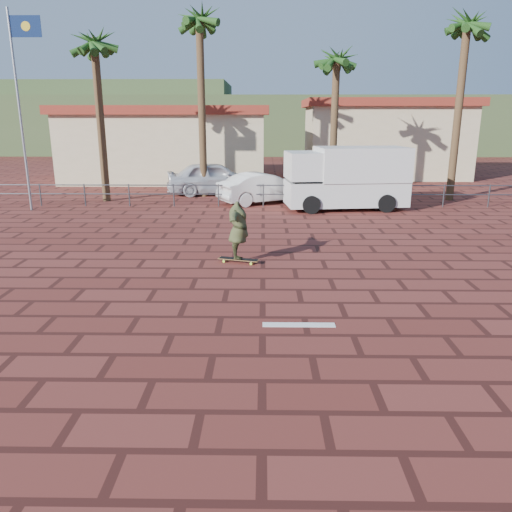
{
  "coord_description": "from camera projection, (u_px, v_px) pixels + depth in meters",
  "views": [
    {
      "loc": [
        0.01,
        -10.11,
        3.86
      ],
      "look_at": [
        -0.16,
        0.87,
        0.8
      ],
      "focal_mm": 35.0,
      "sensor_mm": 36.0,
      "label": 1
    }
  ],
  "objects": [
    {
      "name": "palm_far_left",
      "position": [
        95.0,
        48.0,
        22.05
      ],
      "size": [
        2.4,
        2.4,
        8.25
      ],
      "color": "brown",
      "rests_on": "ground"
    },
    {
      "name": "palm_right",
      "position": [
        467.0,
        30.0,
        22.09
      ],
      "size": [
        2.4,
        2.4,
        9.05
      ],
      "color": "brown",
      "rests_on": "ground"
    },
    {
      "name": "paint_stripe",
      "position": [
        299.0,
        325.0,
        9.61
      ],
      "size": [
        1.4,
        0.22,
        0.01
      ],
      "primitive_type": "cube",
      "color": "white",
      "rests_on": "ground"
    },
    {
      "name": "skateboarder",
      "position": [
        238.0,
        230.0,
        13.48
      ],
      "size": [
        0.55,
        1.96,
        1.6
      ],
      "primitive_type": "imported",
      "rotation": [
        0.0,
        0.0,
        1.56
      ],
      "color": "#3D4223",
      "rests_on": "longboard"
    },
    {
      "name": "longboard",
      "position": [
        239.0,
        259.0,
        13.7
      ],
      "size": [
        1.16,
        0.55,
        0.11
      ],
      "rotation": [
        0.0,
        0.0,
        -0.28
      ],
      "color": "olive",
      "rests_on": "ground"
    },
    {
      "name": "ground",
      "position": [
        263.0,
        302.0,
        10.77
      ],
      "size": [
        120.0,
        120.0,
        0.0
      ],
      "primitive_type": "plane",
      "color": "maroon",
      "rests_on": "ground"
    },
    {
      "name": "guardrail",
      "position": [
        263.0,
        191.0,
        22.15
      ],
      "size": [
        24.06,
        0.06,
        1.0
      ],
      "color": "#47494F",
      "rests_on": "ground"
    },
    {
      "name": "building_west",
      "position": [
        169.0,
        143.0,
        31.44
      ],
      "size": [
        12.6,
        7.6,
        4.5
      ],
      "color": "beige",
      "rests_on": "ground"
    },
    {
      "name": "campervan",
      "position": [
        347.0,
        177.0,
        21.43
      ],
      "size": [
        5.31,
        2.74,
        2.64
      ],
      "rotation": [
        0.0,
        0.0,
        0.12
      ],
      "color": "silver",
      "rests_on": "ground"
    },
    {
      "name": "building_east",
      "position": [
        384.0,
        138.0,
        33.09
      ],
      "size": [
        10.6,
        6.6,
        5.0
      ],
      "color": "beige",
      "rests_on": "ground"
    },
    {
      "name": "car_silver",
      "position": [
        215.0,
        178.0,
        25.73
      ],
      "size": [
        5.19,
        2.87,
        1.67
      ],
      "primitive_type": "imported",
      "rotation": [
        0.0,
        0.0,
        1.76
      ],
      "color": "silver",
      "rests_on": "ground"
    },
    {
      "name": "car_white",
      "position": [
        264.0,
        188.0,
        23.1
      ],
      "size": [
        4.45,
        3.34,
        1.4
      ],
      "primitive_type": "imported",
      "rotation": [
        0.0,
        0.0,
        2.07
      ],
      "color": "silver",
      "rests_on": "ground"
    },
    {
      "name": "flagpole",
      "position": [
        21.0,
        97.0,
        20.26
      ],
      "size": [
        1.3,
        0.1,
        8.0
      ],
      "color": "gray",
      "rests_on": "ground"
    },
    {
      "name": "hill_front",
      "position": [
        264.0,
        125.0,
        58.12
      ],
      "size": [
        70.0,
        18.0,
        6.0
      ],
      "primitive_type": "cube",
      "color": "#384C28",
      "rests_on": "ground"
    },
    {
      "name": "palm_left",
      "position": [
        199.0,
        26.0,
        23.13
      ],
      "size": [
        2.4,
        2.4,
        9.45
      ],
      "color": "brown",
      "rests_on": "ground"
    },
    {
      "name": "palm_center",
      "position": [
        337.0,
        63.0,
        23.94
      ],
      "size": [
        2.4,
        2.4,
        7.75
      ],
      "color": "brown",
      "rests_on": "ground"
    },
    {
      "name": "hill_back",
      "position": [
        92.0,
        116.0,
        63.95
      ],
      "size": [
        35.0,
        14.0,
        8.0
      ],
      "primitive_type": "cube",
      "color": "#384C28",
      "rests_on": "ground"
    }
  ]
}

